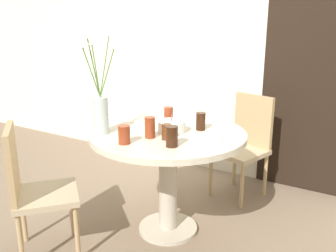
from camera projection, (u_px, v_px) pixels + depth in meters
ground_plane at (168, 230)px, 2.82m from camera, size 16.00×16.00×0.00m
wall_back at (239, 44)px, 3.51m from camera, size 8.00×0.05×2.60m
doorway_panel at (315, 80)px, 3.20m from camera, size 0.90×0.01×2.05m
dining_table at (168, 152)px, 2.64m from camera, size 1.09×1.09×0.77m
chair_far_back at (245, 141)px, 3.28m from camera, size 0.50×0.50×0.89m
chair_right_flank at (32, 185)px, 2.41m from camera, size 0.56×0.56×0.89m
birthday_cake at (172, 126)px, 2.58m from camera, size 0.19×0.19×0.12m
flower_vase at (101, 101)px, 2.51m from camera, size 0.20×0.28×0.70m
side_plate at (207, 138)px, 2.44m from camera, size 0.22×0.22×0.01m
drink_glass_0 at (201, 121)px, 2.63m from camera, size 0.07×0.07×0.12m
drink_glass_1 at (169, 116)px, 2.73m from camera, size 0.07×0.07×0.14m
drink_glass_2 at (172, 136)px, 2.28m from camera, size 0.07×0.07×0.13m
drink_glass_3 at (150, 127)px, 2.45m from camera, size 0.07×0.07×0.14m
drink_glass_4 at (167, 132)px, 2.42m from camera, size 0.06×0.06×0.10m
drink_glass_5 at (124, 135)px, 2.33m from camera, size 0.07×0.07×0.12m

